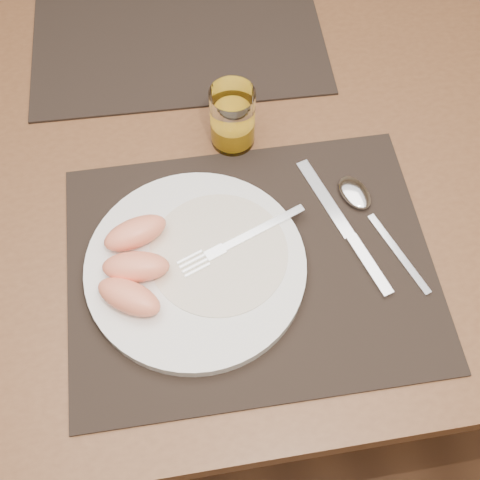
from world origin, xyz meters
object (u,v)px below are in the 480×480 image
(fork, at_px, (232,244))
(knife, at_px, (350,236))
(table, at_px, (215,165))
(juice_glass, at_px, (233,120))
(placemat_far, at_px, (177,24))
(spoon, at_px, (361,201))
(placemat_near, at_px, (250,265))
(plate, at_px, (196,267))

(fork, distance_m, knife, 0.15)
(table, height_order, juice_glass, juice_glass)
(fork, bearing_deg, placemat_far, 93.32)
(table, height_order, fork, fork)
(placemat_far, bearing_deg, spoon, -61.88)
(fork, xyz_separation_m, spoon, (0.18, 0.04, -0.01))
(table, distance_m, fork, 0.22)
(placemat_near, distance_m, knife, 0.13)
(placemat_far, relative_size, fork, 2.67)
(placemat_near, height_order, fork, fork)
(fork, height_order, knife, fork)
(placemat_near, xyz_separation_m, juice_glass, (0.01, 0.20, 0.04))
(placemat_near, height_order, juice_glass, juice_glass)
(knife, height_order, spoon, spoon)
(placemat_far, relative_size, knife, 2.09)
(juice_glass, bearing_deg, spoon, -41.67)
(placemat_far, xyz_separation_m, spoon, (0.20, -0.38, 0.01))
(table, height_order, knife, knife)
(table, distance_m, plate, 0.24)
(plate, height_order, knife, plate)
(table, xyz_separation_m, knife, (0.15, -0.20, 0.09))
(placemat_far, bearing_deg, placemat_near, -84.40)
(fork, height_order, juice_glass, juice_glass)
(knife, distance_m, spoon, 0.05)
(fork, distance_m, spoon, 0.18)
(table, distance_m, placemat_far, 0.24)
(table, bearing_deg, juice_glass, -41.82)
(fork, distance_m, juice_glass, 0.18)
(table, relative_size, placemat_far, 3.11)
(knife, bearing_deg, table, 126.19)
(knife, xyz_separation_m, juice_glass, (-0.12, 0.18, 0.04))
(table, relative_size, juice_glass, 15.25)
(knife, bearing_deg, plate, -175.96)
(placemat_far, relative_size, juice_glass, 4.90)
(fork, relative_size, knife, 0.78)
(placemat_far, distance_m, spoon, 0.43)
(juice_glass, bearing_deg, table, 138.18)
(juice_glass, bearing_deg, plate, -111.49)
(knife, bearing_deg, placemat_far, 112.44)
(placemat_far, distance_m, plate, 0.44)
(plate, bearing_deg, fork, 21.34)
(juice_glass, bearing_deg, knife, -55.68)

